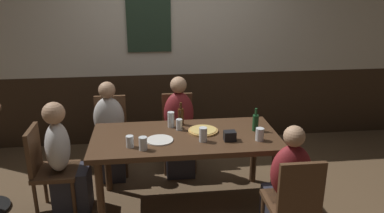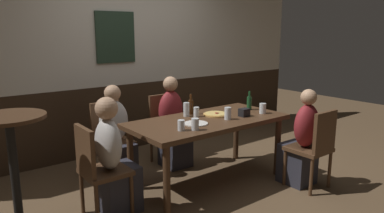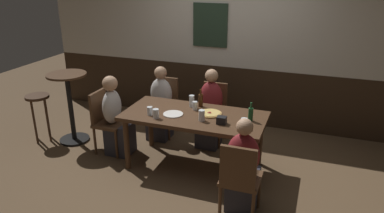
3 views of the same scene
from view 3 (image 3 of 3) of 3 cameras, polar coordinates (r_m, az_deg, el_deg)
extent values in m
plane|color=brown|center=(4.87, 0.33, -9.32)|extent=(12.00, 12.00, 0.00)
cube|color=#332316|center=(6.11, 5.53, 2.02)|extent=(6.40, 0.10, 0.95)
cube|color=beige|center=(5.82, 5.99, 14.20)|extent=(6.40, 0.10, 1.65)
cube|color=#233828|center=(5.86, 2.89, 12.66)|extent=(0.56, 0.03, 0.68)
cube|color=#472D1C|center=(4.55, 0.35, -1.55)|extent=(1.78, 0.85, 0.05)
cylinder|color=#472D1C|center=(4.73, -10.23, -5.92)|extent=(0.07, 0.07, 0.69)
cylinder|color=#472D1C|center=(4.23, 9.01, -9.29)|extent=(0.07, 0.07, 0.69)
cylinder|color=#472D1C|center=(5.28, -6.53, -2.74)|extent=(0.07, 0.07, 0.69)
cylinder|color=#472D1C|center=(4.84, 10.65, -5.31)|extent=(0.07, 0.07, 0.69)
cube|color=#513521|center=(3.84, 7.71, -11.21)|extent=(0.40, 0.40, 0.04)
cube|color=#513521|center=(3.56, 7.25, -9.50)|extent=(0.36, 0.04, 0.43)
cylinder|color=#513521|center=(4.13, 5.73, -12.26)|extent=(0.04, 0.04, 0.41)
cylinder|color=#513521|center=(4.08, 10.48, -13.02)|extent=(0.04, 0.04, 0.41)
cylinder|color=#513521|center=(3.86, 4.42, -14.91)|extent=(0.04, 0.04, 0.41)
cylinder|color=#513521|center=(3.80, 9.55, -15.79)|extent=(0.04, 0.04, 0.41)
cube|color=#513521|center=(5.33, 3.10, -1.37)|extent=(0.40, 0.40, 0.04)
cube|color=#513521|center=(5.41, 3.71, 1.62)|extent=(0.36, 0.04, 0.43)
cylinder|color=#513521|center=(5.23, 4.29, -4.56)|extent=(0.04, 0.04, 0.41)
cylinder|color=#513521|center=(5.32, 0.76, -4.03)|extent=(0.04, 0.04, 0.41)
cylinder|color=#513521|center=(5.53, 5.26, -3.11)|extent=(0.04, 0.04, 0.41)
cylinder|color=#513521|center=(5.62, 1.90, -2.64)|extent=(0.04, 0.04, 0.41)
cube|color=#513521|center=(5.17, -12.65, -2.62)|extent=(0.40, 0.40, 0.04)
cube|color=#513521|center=(5.18, -14.54, 0.05)|extent=(0.04, 0.36, 0.43)
cylinder|color=#513521|center=(5.31, -9.93, -4.42)|extent=(0.04, 0.04, 0.41)
cylinder|color=#513521|center=(5.05, -11.82, -5.96)|extent=(0.04, 0.04, 0.41)
cylinder|color=#513521|center=(5.48, -13.04, -3.85)|extent=(0.04, 0.04, 0.41)
cylinder|color=#513521|center=(5.23, -15.02, -5.30)|extent=(0.04, 0.04, 0.41)
cube|color=#513521|center=(5.59, -4.62, -0.32)|extent=(0.40, 0.40, 0.04)
cube|color=#513521|center=(5.66, -3.94, 2.53)|extent=(0.36, 0.04, 0.43)
cylinder|color=#513521|center=(5.47, -3.66, -3.35)|extent=(0.04, 0.04, 0.41)
cylinder|color=#513521|center=(5.60, -6.85, -2.84)|extent=(0.04, 0.04, 0.41)
cylinder|color=#513521|center=(5.76, -2.32, -2.03)|extent=(0.04, 0.04, 0.41)
cylinder|color=#513521|center=(5.88, -5.39, -1.57)|extent=(0.04, 0.04, 0.41)
cube|color=#2D2D38|center=(4.06, 7.98, -12.72)|extent=(0.32, 0.34, 0.45)
ellipsoid|color=maroon|center=(3.74, 8.04, -7.57)|extent=(0.34, 0.22, 0.47)
sphere|color=tan|center=(3.60, 8.29, -3.19)|extent=(0.17, 0.17, 0.17)
cube|color=#2D2D38|center=(5.30, 2.64, -3.93)|extent=(0.32, 0.34, 0.45)
ellipsoid|color=maroon|center=(5.20, 3.03, 1.28)|extent=(0.34, 0.22, 0.51)
sphere|color=tan|center=(5.09, 3.10, 4.87)|extent=(0.19, 0.19, 0.19)
cube|color=#2D2D38|center=(5.19, -11.25, -4.90)|extent=(0.34, 0.32, 0.45)
ellipsoid|color=silver|center=(5.06, -12.49, -0.01)|extent=(0.22, 0.34, 0.48)
sphere|color=tan|center=(4.95, -12.80, 3.56)|extent=(0.21, 0.21, 0.21)
cube|color=#2D2D38|center=(5.56, -5.11, -2.74)|extent=(0.32, 0.34, 0.45)
ellipsoid|color=silver|center=(5.47, -4.87, 2.07)|extent=(0.34, 0.22, 0.48)
sphere|color=tan|center=(5.37, -4.98, 5.33)|extent=(0.19, 0.19, 0.19)
cylinder|color=tan|center=(4.55, 2.85, -1.10)|extent=(0.29, 0.29, 0.02)
cylinder|color=#DBB760|center=(4.55, 2.86, -0.96)|extent=(0.26, 0.26, 0.01)
cylinder|color=maroon|center=(4.54, 2.84, -0.90)|extent=(0.03, 0.03, 0.00)
cylinder|color=maroon|center=(4.53, 2.62, -0.97)|extent=(0.03, 0.03, 0.00)
cylinder|color=maroon|center=(4.52, 2.90, -0.99)|extent=(0.03, 0.03, 0.00)
cylinder|color=silver|center=(4.18, 8.20, -2.64)|extent=(0.08, 0.08, 0.12)
cylinder|color=#B26623|center=(4.19, 8.19, -2.94)|extent=(0.07, 0.07, 0.07)
cylinder|color=silver|center=(4.33, 1.53, -1.42)|extent=(0.07, 0.07, 0.14)
cylinder|color=#C6842D|center=(4.35, 1.53, -1.84)|extent=(0.07, 0.07, 0.07)
cylinder|color=silver|center=(4.43, -5.70, -1.13)|extent=(0.07, 0.07, 0.12)
cylinder|color=gold|center=(4.43, -5.70, -1.29)|extent=(0.07, 0.07, 0.09)
cylinder|color=silver|center=(4.67, 0.47, 0.13)|extent=(0.06, 0.06, 0.11)
cylinder|color=silver|center=(4.68, 0.47, -0.26)|extent=(0.06, 0.06, 0.04)
cylinder|color=silver|center=(4.54, -6.66, -0.69)|extent=(0.07, 0.07, 0.11)
cylinder|color=#B26623|center=(4.54, -6.65, -0.85)|extent=(0.06, 0.06, 0.08)
cylinder|color=silver|center=(4.76, -0.03, 0.86)|extent=(0.07, 0.07, 0.16)
cylinder|color=#B26623|center=(4.77, -0.03, 0.41)|extent=(0.06, 0.06, 0.08)
cylinder|color=#194723|center=(4.38, 9.21, -1.24)|extent=(0.06, 0.06, 0.16)
cylinder|color=#194723|center=(4.34, 9.30, 0.17)|extent=(0.03, 0.03, 0.07)
cylinder|color=#42230F|center=(4.77, 1.37, 0.97)|extent=(0.06, 0.06, 0.17)
cylinder|color=#42230F|center=(4.73, 1.38, 2.32)|extent=(0.03, 0.03, 0.07)
cylinder|color=white|center=(4.54, -2.99, -1.20)|extent=(0.25, 0.25, 0.01)
cube|color=black|center=(4.27, 4.68, -2.17)|extent=(0.11, 0.09, 0.09)
cylinder|color=black|center=(5.82, -17.97, -4.92)|extent=(0.44, 0.44, 0.03)
cylinder|color=black|center=(5.62, -18.55, -0.24)|extent=(0.07, 0.07, 0.99)
cylinder|color=#472D1C|center=(5.46, -19.17, 4.74)|extent=(0.56, 0.56, 0.03)
cylinder|color=#422B1C|center=(5.74, -23.21, 1.43)|extent=(0.34, 0.34, 0.04)
cylinder|color=#422B1C|center=(5.78, -21.74, -2.06)|extent=(0.03, 0.03, 0.68)
cylinder|color=#422B1C|center=(5.95, -21.89, -1.42)|extent=(0.03, 0.03, 0.68)
cylinder|color=#422B1C|center=(5.95, -23.64, -1.69)|extent=(0.03, 0.03, 0.68)
cylinder|color=#422B1C|center=(5.78, -23.55, -2.34)|extent=(0.03, 0.03, 0.68)
camera|label=1|loc=(1.86, -50.73, 4.21)|focal=35.78mm
camera|label=2|loc=(4.12, -53.90, 1.51)|focal=33.58mm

